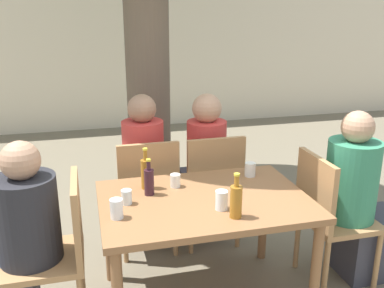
% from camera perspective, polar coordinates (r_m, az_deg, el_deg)
% --- Properties ---
extents(cafe_building_wall, '(10.00, 0.08, 2.80)m').
position_cam_1_polar(cafe_building_wall, '(6.79, -9.10, 13.84)').
color(cafe_building_wall, beige).
rests_on(cafe_building_wall, ground_plane).
extents(dining_table_front, '(1.25, 0.87, 0.72)m').
position_cam_1_polar(dining_table_front, '(2.63, 1.65, -8.93)').
color(dining_table_front, brown).
rests_on(dining_table_front, ground_plane).
extents(patio_chair_0, '(0.44, 0.44, 0.92)m').
position_cam_1_polar(patio_chair_0, '(2.61, -17.32, -12.83)').
color(patio_chair_0, '#A87A4C').
rests_on(patio_chair_0, ground_plane).
extents(patio_chair_1, '(0.44, 0.44, 0.92)m').
position_cam_1_polar(patio_chair_1, '(3.01, 17.73, -8.61)').
color(patio_chair_1, '#A87A4C').
rests_on(patio_chair_1, ground_plane).
extents(patio_chair_2, '(0.44, 0.44, 0.92)m').
position_cam_1_polar(patio_chair_2, '(3.22, -5.98, -6.05)').
color(patio_chair_2, '#A87A4C').
rests_on(patio_chair_2, ground_plane).
extents(patio_chair_3, '(0.44, 0.44, 0.92)m').
position_cam_1_polar(patio_chair_3, '(3.32, 2.62, -5.22)').
color(patio_chair_3, '#A87A4C').
rests_on(patio_chair_3, ground_plane).
extents(person_seated_0, '(0.57, 0.34, 1.16)m').
position_cam_1_polar(person_seated_0, '(2.64, -22.64, -13.23)').
color(person_seated_0, '#383842').
rests_on(person_seated_0, ground_plane).
extents(person_seated_1, '(0.57, 0.34, 1.20)m').
position_cam_1_polar(person_seated_1, '(3.13, 21.46, -7.70)').
color(person_seated_1, '#383842').
rests_on(person_seated_1, ground_plane).
extents(person_seated_2, '(0.31, 0.56, 1.21)m').
position_cam_1_polar(person_seated_2, '(3.43, -6.59, -4.24)').
color(person_seated_2, '#383842').
rests_on(person_seated_2, ground_plane).
extents(person_seated_3, '(0.31, 0.56, 1.20)m').
position_cam_1_polar(person_seated_3, '(3.53, 1.49, -3.58)').
color(person_seated_3, '#383842').
rests_on(person_seated_3, ground_plane).
extents(amber_bottle_0, '(0.07, 0.07, 0.26)m').
position_cam_1_polar(amber_bottle_0, '(2.34, 5.89, -7.50)').
color(amber_bottle_0, '#9E661E').
rests_on(amber_bottle_0, dining_table_front).
extents(wine_bottle_1, '(0.06, 0.06, 0.23)m').
position_cam_1_polar(wine_bottle_1, '(2.62, -5.75, -4.94)').
color(wine_bottle_1, '#331923').
rests_on(wine_bottle_1, dining_table_front).
extents(amber_bottle_2, '(0.06, 0.06, 0.27)m').
position_cam_1_polar(amber_bottle_2, '(2.71, -6.17, -3.85)').
color(amber_bottle_2, '#9E661E').
rests_on(amber_bottle_2, dining_table_front).
extents(drinking_glass_0, '(0.07, 0.07, 0.08)m').
position_cam_1_polar(drinking_glass_0, '(2.74, -2.24, -4.89)').
color(drinking_glass_0, silver).
rests_on(drinking_glass_0, dining_table_front).
extents(drinking_glass_1, '(0.07, 0.07, 0.09)m').
position_cam_1_polar(drinking_glass_1, '(2.93, 7.75, -3.38)').
color(drinking_glass_1, silver).
rests_on(drinking_glass_1, dining_table_front).
extents(drinking_glass_2, '(0.07, 0.07, 0.11)m').
position_cam_1_polar(drinking_glass_2, '(2.37, -10.03, -8.50)').
color(drinking_glass_2, white).
rests_on(drinking_glass_2, dining_table_front).
extents(drinking_glass_3, '(0.06, 0.06, 0.09)m').
position_cam_1_polar(drinking_glass_3, '(2.53, -8.72, -7.00)').
color(drinking_glass_3, silver).
rests_on(drinking_glass_3, dining_table_front).
extents(drinking_glass_4, '(0.07, 0.07, 0.11)m').
position_cam_1_polar(drinking_glass_4, '(2.44, 3.96, -7.48)').
color(drinking_glass_4, white).
rests_on(drinking_glass_4, dining_table_front).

